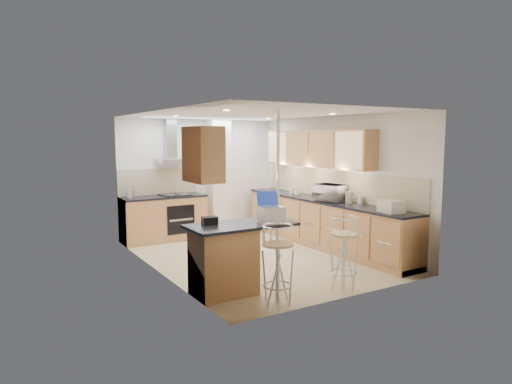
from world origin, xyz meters
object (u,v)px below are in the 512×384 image
bar_stool_near (278,264)px  bread_bin (391,206)px  bar_stool_end (344,252)px  laptop (271,215)px  microwave (330,193)px

bar_stool_near → bread_bin: 2.47m
bar_stool_near → bread_bin: size_ratio=2.78×
bar_stool_near → bar_stool_end: size_ratio=0.99×
laptop → bread_bin: size_ratio=0.89×
microwave → bar_stool_near: (-2.39, -1.81, -0.57)m
laptop → bread_bin: 2.18m
microwave → bread_bin: size_ratio=1.55×
bar_stool_end → bread_bin: (1.29, 0.34, 0.50)m
microwave → bar_stool_end: microwave is taller
bar_stool_end → bread_bin: 1.42m
microwave → bar_stool_near: bearing=117.5°
bar_stool_near → microwave: bearing=42.4°
microwave → bread_bin: (-0.00, -1.47, -0.06)m
bread_bin → microwave: bearing=99.4°
bar_stool_near → bread_bin: (2.39, 0.34, 0.51)m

